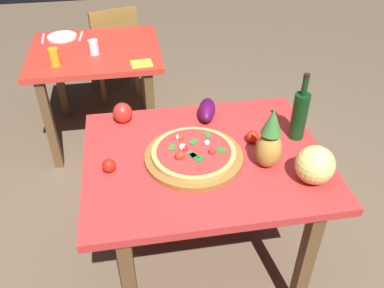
# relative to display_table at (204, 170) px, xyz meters

# --- Properties ---
(ground_plane) EXTENTS (10.00, 10.00, 0.00)m
(ground_plane) POSITION_rel_display_table_xyz_m (0.00, 0.00, -0.65)
(ground_plane) COLOR brown
(display_table) EXTENTS (1.14, 0.91, 0.75)m
(display_table) POSITION_rel_display_table_xyz_m (0.00, 0.00, 0.00)
(display_table) COLOR brown
(display_table) RESTS_ON ground_plane
(background_table) EXTENTS (0.93, 0.81, 0.75)m
(background_table) POSITION_rel_display_table_xyz_m (-0.55, 1.34, -0.02)
(background_table) COLOR brown
(background_table) RESTS_ON ground_plane
(dining_chair) EXTENTS (0.50, 0.50, 0.85)m
(dining_chair) POSITION_rel_display_table_xyz_m (-0.44, 1.97, -0.17)
(dining_chair) COLOR olive
(dining_chair) RESTS_ON ground_plane
(pizza_board) EXTENTS (0.46, 0.46, 0.02)m
(pizza_board) POSITION_rel_display_table_xyz_m (-0.06, -0.02, 0.11)
(pizza_board) COLOR olive
(pizza_board) RESTS_ON display_table
(pizza) EXTENTS (0.39, 0.39, 0.06)m
(pizza) POSITION_rel_display_table_xyz_m (-0.06, -0.02, 0.13)
(pizza) COLOR #D9A757
(pizza) RESTS_ON pizza_board
(wine_bottle) EXTENTS (0.08, 0.08, 0.35)m
(wine_bottle) POSITION_rel_display_table_xyz_m (0.48, 0.07, 0.23)
(wine_bottle) COLOR #0E3614
(wine_bottle) RESTS_ON display_table
(pineapple_left) EXTENTS (0.12, 0.12, 0.30)m
(pineapple_left) POSITION_rel_display_table_xyz_m (0.27, -0.12, 0.23)
(pineapple_left) COLOR #AE8A39
(pineapple_left) RESTS_ON display_table
(melon) EXTENTS (0.17, 0.17, 0.17)m
(melon) POSITION_rel_display_table_xyz_m (0.43, -0.25, 0.18)
(melon) COLOR #DBE177
(melon) RESTS_ON display_table
(bell_pepper) EXTENTS (0.10, 0.10, 0.11)m
(bell_pepper) POSITION_rel_display_table_xyz_m (-0.37, 0.36, 0.14)
(bell_pepper) COLOR red
(bell_pepper) RESTS_ON display_table
(eggplant) EXTENTS (0.14, 0.22, 0.09)m
(eggplant) POSITION_rel_display_table_xyz_m (0.07, 0.32, 0.14)
(eggplant) COLOR #520D44
(eggplant) RESTS_ON display_table
(tomato_at_corner) EXTENTS (0.06, 0.06, 0.06)m
(tomato_at_corner) POSITION_rel_display_table_xyz_m (0.25, 0.07, 0.13)
(tomato_at_corner) COLOR red
(tomato_at_corner) RESTS_ON display_table
(tomato_by_bottle) EXTENTS (0.06, 0.06, 0.06)m
(tomato_by_bottle) POSITION_rel_display_table_xyz_m (-0.45, -0.04, 0.13)
(tomato_by_bottle) COLOR red
(tomato_by_bottle) RESTS_ON display_table
(drinking_glass_juice) EXTENTS (0.07, 0.07, 0.12)m
(drinking_glass_juice) POSITION_rel_display_table_xyz_m (-0.79, 1.11, 0.15)
(drinking_glass_juice) COLOR orange
(drinking_glass_juice) RESTS_ON background_table
(drinking_glass_water) EXTENTS (0.07, 0.07, 0.10)m
(drinking_glass_water) POSITION_rel_display_table_xyz_m (-0.54, 1.25, 0.14)
(drinking_glass_water) COLOR silver
(drinking_glass_water) RESTS_ON background_table
(dinner_plate) EXTENTS (0.22, 0.22, 0.02)m
(dinner_plate) POSITION_rel_display_table_xyz_m (-0.79, 1.59, 0.10)
(dinner_plate) COLOR white
(dinner_plate) RESTS_ON background_table
(fork_utensil) EXTENTS (0.03, 0.18, 0.01)m
(fork_utensil) POSITION_rel_display_table_xyz_m (-0.93, 1.59, 0.10)
(fork_utensil) COLOR silver
(fork_utensil) RESTS_ON background_table
(knife_utensil) EXTENTS (0.03, 0.18, 0.01)m
(knife_utensil) POSITION_rel_display_table_xyz_m (-0.65, 1.59, 0.10)
(knife_utensil) COLOR silver
(knife_utensil) RESTS_ON background_table
(napkin_folded) EXTENTS (0.15, 0.13, 0.01)m
(napkin_folded) POSITION_rel_display_table_xyz_m (-0.23, 1.04, 0.10)
(napkin_folded) COLOR yellow
(napkin_folded) RESTS_ON background_table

